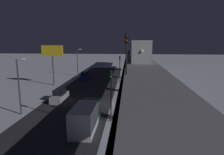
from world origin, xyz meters
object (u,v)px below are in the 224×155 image
Objects in this scene: sedan_blue at (85,76)px; commercial_billboard at (52,55)px; subway_train at (135,46)px; rail_signal at (127,47)px; box_truck at (86,116)px; traffic_light_near at (111,89)px; sedan_silver at (60,96)px; traffic_light_mid at (120,65)px.

commercial_billboard reaches higher than sedan_blue.
rail_signal is at bearing 86.77° from subway_train.
subway_train is at bearing -143.27° from commercial_billboard.
commercial_billboard is at bearing -60.23° from box_truck.
traffic_light_near is at bearing 83.27° from subway_train.
box_truck reaches higher than sedan_silver.
sedan_silver is at bearing 115.38° from commercial_billboard.
sedan_blue is 0.65× the size of traffic_light_mid.
subway_train is at bearing -100.72° from box_truck.
traffic_light_mid reaches higher than sedan_silver.
traffic_light_mid reaches higher than box_truck.
traffic_light_mid is at bearing -90.00° from traffic_light_near.
subway_train is 29.52m from sedan_silver.
traffic_light_mid is at bearing -86.02° from rail_signal.
box_truck is at bearing 124.54° from sedan_silver.
rail_signal is at bearing 134.71° from sedan_silver.
rail_signal is 0.54× the size of box_truck.
traffic_light_near is at bearing 140.12° from sedan_silver.
traffic_light_near and traffic_light_mid have the same top height.
traffic_light_mid is at bearing 68.96° from subway_train.
box_truck is at bearing 119.77° from commercial_billboard.
sedan_silver is 0.62× the size of box_truck.
subway_train reaches higher than traffic_light_near.
traffic_light_mid is (1.84, -26.41, -5.06)m from rail_signal.
box_truck is 25.05m from traffic_light_mid.
subway_train is 7.50× the size of box_truck.
traffic_light_mid reaches higher than sedan_blue.
traffic_light_near is at bearing -146.04° from box_truck.
rail_signal is at bearing 110.40° from sedan_blue.
sedan_blue is at bearing -90.00° from sedan_silver.
subway_train is 36.19m from box_truck.
traffic_light_mid is (0.00, -22.92, 0.00)m from traffic_light_near.
sedan_blue is 0.57× the size of box_truck.
sedan_silver is at bearing 90.00° from sedan_blue.
commercial_billboard is at bearing -53.86° from rail_signal.
sedan_blue is at bearing 26.56° from subway_train.
commercial_billboard reaches higher than box_truck.
traffic_light_near is at bearing -62.15° from rail_signal.
commercial_billboard is (14.71, 3.74, 2.63)m from traffic_light_mid.
commercial_billboard is at bearing -52.51° from traffic_light_near.
subway_train is 16.56m from sedan_blue.
rail_signal is at bearing 93.98° from traffic_light_mid.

